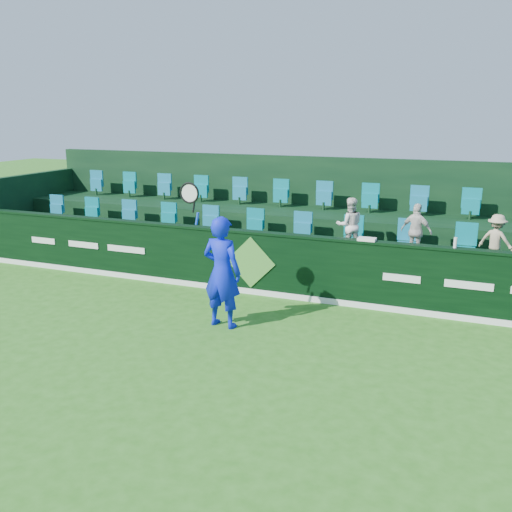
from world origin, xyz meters
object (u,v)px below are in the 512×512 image
at_px(spectator_middle, 416,231).
at_px(spectator_right, 496,240).
at_px(spectator_left, 350,225).
at_px(drinks_bottle, 455,243).
at_px(towel, 367,239).
at_px(tennis_player, 222,272).

distance_m(spectator_middle, spectator_right, 1.52).
bearing_deg(spectator_left, drinks_bottle, 129.52).
relative_size(spectator_middle, drinks_bottle, 5.85).
height_order(spectator_right, towel, spectator_right).
height_order(spectator_left, spectator_right, spectator_left).
height_order(spectator_middle, spectator_right, spectator_middle).
bearing_deg(tennis_player, drinks_bottle, 27.71).
relative_size(spectator_left, spectator_right, 1.16).
distance_m(spectator_left, spectator_middle, 1.39).
bearing_deg(spectator_middle, tennis_player, 65.49).
bearing_deg(towel, drinks_bottle, 0.00).
distance_m(tennis_player, spectator_middle, 4.30).
height_order(tennis_player, spectator_left, tennis_player).
relative_size(spectator_left, drinks_bottle, 6.07).
bearing_deg(tennis_player, spectator_left, 63.23).
relative_size(spectator_right, towel, 3.01).
height_order(tennis_player, spectator_middle, tennis_player).
relative_size(tennis_player, drinks_bottle, 13.31).
bearing_deg(drinks_bottle, spectator_right, 57.86).
bearing_deg(spectator_middle, spectator_right, -160.87).
distance_m(spectator_middle, drinks_bottle, 1.39).
bearing_deg(spectator_right, spectator_left, 21.19).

